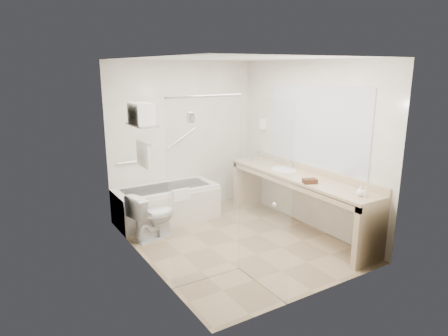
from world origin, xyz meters
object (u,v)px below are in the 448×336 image
amenity_basket (310,181)px  water_bottle_left (261,160)px  vanity_counter (299,189)px  bathtub (167,204)px  toilet (153,216)px

amenity_basket → water_bottle_left: bearing=88.4°
vanity_counter → amenity_basket: (-0.16, -0.39, 0.24)m
bathtub → water_bottle_left: (1.40, -0.63, 0.67)m
toilet → amenity_basket: 2.26m
vanity_counter → amenity_basket: 0.48m
bathtub → vanity_counter: bearing=-42.4°
bathtub → toilet: bearing=-129.9°
bathtub → water_bottle_left: bearing=-24.3°
bathtub → vanity_counter: 2.09m
amenity_basket → bathtub: bearing=127.5°
toilet → water_bottle_left: water_bottle_left is taller
toilet → amenity_basket: (1.82, -1.24, 0.55)m
toilet → amenity_basket: bearing=-138.1°
toilet → water_bottle_left: 1.95m
bathtub → toilet: 0.71m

